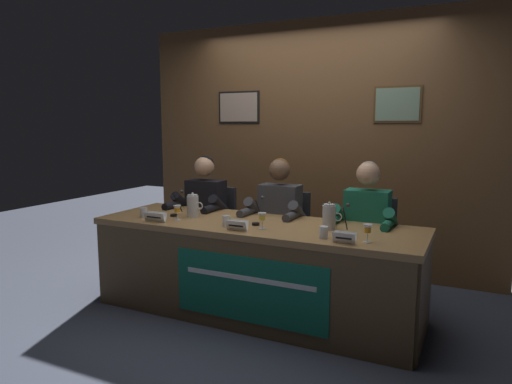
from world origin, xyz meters
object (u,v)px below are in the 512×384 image
object	(u,v)px
water_pitcher_left_side	(193,206)
juice_glass_center	(262,218)
chair_center	(285,242)
water_cup_center	(226,222)
water_cup_left	(144,213)
chair_left	(213,234)
microphone_right	(344,224)
nameplate_center	(237,225)
nameplate_left	(155,217)
panelist_right	(365,225)
microphone_left	(176,207)
water_pitcher_right_side	(329,217)
juice_glass_left	(177,210)
microphone_center	(258,215)
chair_right	(369,252)
panelist_left	(201,210)
juice_glass_right	(368,230)
nameplate_right	(344,238)
conference_table	(250,255)
water_cup_right	(324,233)
panelist_center	(276,217)

from	to	relation	value
water_pitcher_left_side	juice_glass_center	bearing A→B (deg)	-12.75
chair_center	water_cup_center	world-z (taller)	chair_center
water_cup_left	chair_center	xyz separation A→B (m)	(0.95, 0.84, -0.34)
chair_left	microphone_right	world-z (taller)	microphone_right
nameplate_center	juice_glass_center	bearing A→B (deg)	43.17
nameplate_left	water_pitcher_left_side	xyz separation A→B (m)	(0.16, 0.31, 0.05)
panelist_right	microphone_right	bearing A→B (deg)	-94.06
microphone_left	water_pitcher_right_side	distance (m)	1.35
juice_glass_left	microphone_center	xyz separation A→B (m)	(0.67, 0.15, -0.01)
microphone_left	water_cup_center	bearing A→B (deg)	-17.49
nameplate_left	chair_right	distance (m)	1.83
panelist_left	nameplate_left	world-z (taller)	panelist_left
nameplate_left	panelist_right	world-z (taller)	panelist_right
water_cup_center	juice_glass_right	bearing A→B (deg)	-0.81
nameplate_center	microphone_center	size ratio (longest dim) A/B	0.79
microphone_left	water_cup_left	bearing A→B (deg)	-136.27
chair_left	water_pitcher_left_side	size ratio (longest dim) A/B	4.33
chair_center	panelist_right	size ratio (longest dim) A/B	0.74
chair_right	microphone_right	world-z (taller)	microphone_right
nameplate_right	juice_glass_right	xyz separation A→B (m)	(0.13, 0.10, 0.05)
microphone_left	nameplate_left	bearing A→B (deg)	-90.62
panelist_right	microphone_left	bearing A→B (deg)	-163.75
water_cup_center	juice_glass_right	size ratio (longest dim) A/B	0.69
panelist_left	nameplate_left	distance (m)	0.74
microphone_center	water_pitcher_right_side	world-z (taller)	microphone_center
water_cup_left	juice_glass_right	distance (m)	1.90
juice_glass_left	chair_center	world-z (taller)	chair_center
water_pitcher_left_side	water_cup_center	bearing A→B (deg)	-25.26
nameplate_center	microphone_center	xyz separation A→B (m)	(0.04, 0.27, 0.03)
juice_glass_left	water_pitcher_left_side	size ratio (longest dim) A/B	0.59
juice_glass_right	water_pitcher_left_side	distance (m)	1.55
conference_table	chair_left	xyz separation A→B (m)	(-0.78, 0.72, -0.06)
microphone_left	water_cup_right	size ratio (longest dim) A/B	2.54
water_cup_right	chair_center	bearing A→B (deg)	126.51
chair_right	water_pitcher_right_side	xyz separation A→B (m)	(-0.18, -0.58, 0.40)
panelist_center	juice_glass_right	world-z (taller)	panelist_center
chair_right	water_pitcher_left_side	size ratio (longest dim) A/B	4.33
water_cup_left	water_pitcher_right_side	world-z (taller)	water_pitcher_right_side
conference_table	microphone_left	distance (m)	0.82
nameplate_right	water_pitcher_left_side	size ratio (longest dim) A/B	0.73
water_cup_left	panelist_center	world-z (taller)	panelist_center
juice_glass_left	microphone_left	bearing A→B (deg)	127.70
chair_center	microphone_center	world-z (taller)	microphone_center
water_pitcher_left_side	water_pitcher_right_side	bearing A→B (deg)	2.20
panelist_left	nameplate_left	size ratio (longest dim) A/B	6.33
microphone_center	chair_right	bearing A→B (deg)	41.48
chair_right	water_cup_right	bearing A→B (deg)	-98.77
panelist_right	water_pitcher_left_side	bearing A→B (deg)	-162.77
panelist_center	water_pitcher_left_side	xyz separation A→B (m)	(-0.59, -0.43, 0.12)
water_pitcher_left_side	microphone_right	bearing A→B (deg)	-3.23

